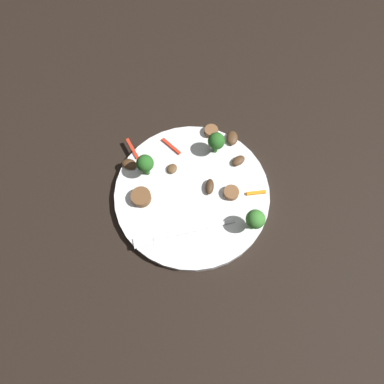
{
  "coord_description": "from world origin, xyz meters",
  "views": [
    {
      "loc": [
        0.06,
        0.24,
        0.6
      ],
      "look_at": [
        0.0,
        0.0,
        0.02
      ],
      "focal_mm": 32.55,
      "sensor_mm": 36.0,
      "label": 1
    }
  ],
  "objects_px": {
    "broccoli_floret_1": "(145,164)",
    "sausage_slice_2": "(231,193)",
    "sausage_slice_1": "(211,131)",
    "pepper_strip_1": "(256,193)",
    "broccoli_floret_2": "(255,220)",
    "plate": "(192,194)",
    "mushroom_4": "(210,189)",
    "fork": "(177,234)",
    "mushroom_0": "(172,169)",
    "broccoli_floret_0": "(216,141)",
    "mushroom_1": "(232,138)",
    "mushroom_3": "(129,164)",
    "pepper_strip_2": "(171,146)",
    "pepper_strip_0": "(132,149)",
    "mushroom_2": "(238,161)",
    "sausage_slice_0": "(141,197)"
  },
  "relations": [
    {
      "from": "plate",
      "to": "broccoli_floret_0",
      "type": "distance_m",
      "value": 0.11
    },
    {
      "from": "broccoli_floret_1",
      "to": "mushroom_4",
      "type": "xyz_separation_m",
      "value": [
        -0.1,
        0.06,
        -0.03
      ]
    },
    {
      "from": "mushroom_4",
      "to": "pepper_strip_2",
      "type": "relative_size",
      "value": 0.66
    },
    {
      "from": "sausage_slice_1",
      "to": "pepper_strip_1",
      "type": "relative_size",
      "value": 0.75
    },
    {
      "from": "broccoli_floret_2",
      "to": "sausage_slice_2",
      "type": "height_order",
      "value": "broccoli_floret_2"
    },
    {
      "from": "sausage_slice_2",
      "to": "pepper_strip_1",
      "type": "bearing_deg",
      "value": 167.51
    },
    {
      "from": "sausage_slice_2",
      "to": "mushroom_3",
      "type": "bearing_deg",
      "value": -31.28
    },
    {
      "from": "fork",
      "to": "plate",
      "type": "bearing_deg",
      "value": -121.47
    },
    {
      "from": "broccoli_floret_2",
      "to": "pepper_strip_0",
      "type": "xyz_separation_m",
      "value": [
        0.18,
        -0.2,
        -0.03
      ]
    },
    {
      "from": "mushroom_2",
      "to": "pepper_strip_1",
      "type": "bearing_deg",
      "value": 100.27
    },
    {
      "from": "pepper_strip_2",
      "to": "mushroom_2",
      "type": "bearing_deg",
      "value": 151.51
    },
    {
      "from": "plate",
      "to": "broccoli_floret_0",
      "type": "height_order",
      "value": "broccoli_floret_0"
    },
    {
      "from": "pepper_strip_2",
      "to": "sausage_slice_2",
      "type": "bearing_deg",
      "value": 124.32
    },
    {
      "from": "fork",
      "to": "sausage_slice_0",
      "type": "relative_size",
      "value": 5.02
    },
    {
      "from": "broccoli_floret_1",
      "to": "sausage_slice_2",
      "type": "relative_size",
      "value": 1.9
    },
    {
      "from": "sausage_slice_2",
      "to": "mushroom_0",
      "type": "height_order",
      "value": "sausage_slice_2"
    },
    {
      "from": "mushroom_0",
      "to": "pepper_strip_2",
      "type": "height_order",
      "value": "mushroom_0"
    },
    {
      "from": "broccoli_floret_0",
      "to": "mushroom_1",
      "type": "distance_m",
      "value": 0.05
    },
    {
      "from": "sausage_slice_2",
      "to": "broccoli_floret_0",
      "type": "bearing_deg",
      "value": -87.66
    },
    {
      "from": "pepper_strip_1",
      "to": "broccoli_floret_2",
      "type": "bearing_deg",
      "value": 65.46
    },
    {
      "from": "fork",
      "to": "mushroom_2",
      "type": "xyz_separation_m",
      "value": [
        -0.14,
        -0.11,
        0.0
      ]
    },
    {
      "from": "pepper_strip_0",
      "to": "pepper_strip_1",
      "type": "bearing_deg",
      "value": 144.19
    },
    {
      "from": "mushroom_4",
      "to": "pepper_strip_2",
      "type": "distance_m",
      "value": 0.12
    },
    {
      "from": "broccoli_floret_1",
      "to": "pepper_strip_0",
      "type": "height_order",
      "value": "broccoli_floret_1"
    },
    {
      "from": "sausage_slice_2",
      "to": "mushroom_2",
      "type": "xyz_separation_m",
      "value": [
        -0.03,
        -0.06,
        -0.0
      ]
    },
    {
      "from": "mushroom_0",
      "to": "mushroom_3",
      "type": "distance_m",
      "value": 0.08
    },
    {
      "from": "plate",
      "to": "pepper_strip_2",
      "type": "xyz_separation_m",
      "value": [
        0.02,
        -0.1,
        0.01
      ]
    },
    {
      "from": "fork",
      "to": "broccoli_floret_2",
      "type": "height_order",
      "value": "broccoli_floret_2"
    },
    {
      "from": "pepper_strip_2",
      "to": "mushroom_3",
      "type": "bearing_deg",
      "value": 13.18
    },
    {
      "from": "broccoli_floret_0",
      "to": "sausage_slice_0",
      "type": "relative_size",
      "value": 1.44
    },
    {
      "from": "plate",
      "to": "pepper_strip_2",
      "type": "height_order",
      "value": "pepper_strip_2"
    },
    {
      "from": "sausage_slice_2",
      "to": "pepper_strip_2",
      "type": "relative_size",
      "value": 0.59
    },
    {
      "from": "mushroom_2",
      "to": "sausage_slice_2",
      "type": "bearing_deg",
      "value": 62.01
    },
    {
      "from": "mushroom_3",
      "to": "pepper_strip_2",
      "type": "relative_size",
      "value": 0.62
    },
    {
      "from": "sausage_slice_0",
      "to": "mushroom_4",
      "type": "bearing_deg",
      "value": 173.94
    },
    {
      "from": "mushroom_0",
      "to": "mushroom_3",
      "type": "height_order",
      "value": "mushroom_3"
    },
    {
      "from": "sausage_slice_0",
      "to": "mushroom_2",
      "type": "relative_size",
      "value": 1.31
    },
    {
      "from": "plate",
      "to": "fork",
      "type": "distance_m",
      "value": 0.08
    },
    {
      "from": "broccoli_floret_0",
      "to": "broccoli_floret_2",
      "type": "bearing_deg",
      "value": 97.7
    },
    {
      "from": "fork",
      "to": "broccoli_floret_0",
      "type": "relative_size",
      "value": 3.49
    },
    {
      "from": "broccoli_floret_1",
      "to": "pepper_strip_2",
      "type": "bearing_deg",
      "value": -142.1
    },
    {
      "from": "sausage_slice_0",
      "to": "sausage_slice_1",
      "type": "xyz_separation_m",
      "value": [
        -0.16,
        -0.1,
        -0.0
      ]
    },
    {
      "from": "broccoli_floret_0",
      "to": "broccoli_floret_1",
      "type": "height_order",
      "value": "broccoli_floret_1"
    },
    {
      "from": "fork",
      "to": "broccoli_floret_2",
      "type": "xyz_separation_m",
      "value": [
        -0.13,
        0.02,
        0.04
      ]
    },
    {
      "from": "sausage_slice_1",
      "to": "mushroom_1",
      "type": "bearing_deg",
      "value": 145.31
    },
    {
      "from": "sausage_slice_1",
      "to": "mushroom_3",
      "type": "xyz_separation_m",
      "value": [
        0.17,
        0.03,
        -0.0
      ]
    },
    {
      "from": "sausage_slice_0",
      "to": "fork",
      "type": "bearing_deg",
      "value": 120.37
    },
    {
      "from": "broccoli_floret_1",
      "to": "sausage_slice_2",
      "type": "bearing_deg",
      "value": 150.31
    },
    {
      "from": "plate",
      "to": "mushroom_4",
      "type": "bearing_deg",
      "value": 172.94
    },
    {
      "from": "mushroom_3",
      "to": "pepper_strip_0",
      "type": "distance_m",
      "value": 0.04
    }
  ]
}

